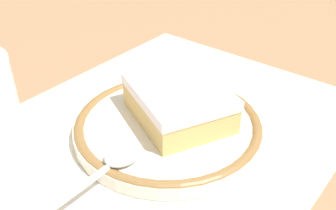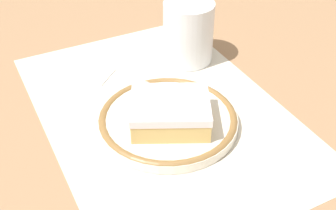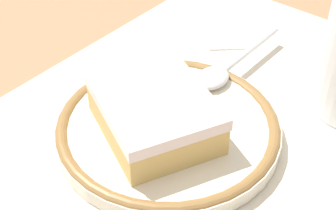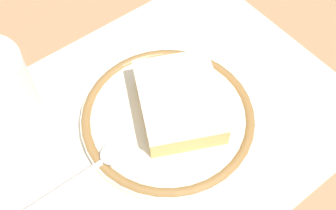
% 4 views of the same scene
% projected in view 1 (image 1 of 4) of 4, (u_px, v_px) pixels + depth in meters
% --- Properties ---
extents(ground_plane, '(2.40, 2.40, 0.00)m').
position_uv_depth(ground_plane, '(143.00, 147.00, 0.38)').
color(ground_plane, '#9E7551').
extents(placemat, '(0.46, 0.32, 0.00)m').
position_uv_depth(placemat, '(143.00, 146.00, 0.38)').
color(placemat, beige).
rests_on(placemat, ground_plane).
extents(plate, '(0.19, 0.19, 0.02)m').
position_uv_depth(plate, '(168.00, 126.00, 0.40)').
color(plate, silver).
rests_on(plate, placemat).
extents(cake_slice, '(0.12, 0.13, 0.04)m').
position_uv_depth(cake_slice, '(179.00, 102.00, 0.39)').
color(cake_slice, '#DBB76B').
rests_on(cake_slice, plate).
extents(spoon, '(0.13, 0.03, 0.01)m').
position_uv_depth(spoon, '(110.00, 164.00, 0.33)').
color(spoon, silver).
rests_on(spoon, plate).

